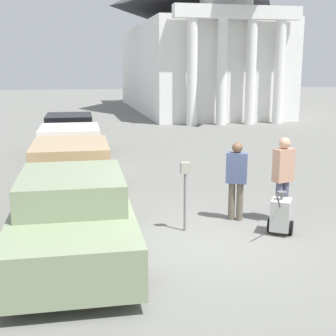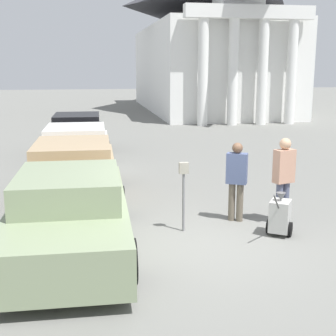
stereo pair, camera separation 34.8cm
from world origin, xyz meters
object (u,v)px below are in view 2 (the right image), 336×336
person_supervisor (284,175)px  church (208,32)px  parked_car_tan (74,175)px  equipment_cart (280,216)px  parked_car_black (78,137)px  parked_car_sage (70,212)px  person_worker (237,177)px  parked_car_white (76,151)px  parking_meter (184,184)px

person_supervisor → church: bearing=-118.5°
person_supervisor → church: church is taller
parked_car_tan → person_supervisor: person_supervisor is taller
equipment_cart → church: 26.57m
parked_car_black → parked_car_sage: bearing=-88.6°
person_worker → equipment_cart: bearing=146.7°
parked_car_white → person_supervisor: size_ratio=2.89×
parking_meter → person_supervisor: (2.11, 0.14, 0.06)m
parking_meter → person_worker: (1.21, 0.44, -0.02)m
parked_car_sage → parked_car_white: (0.00, 6.18, 0.01)m
parked_car_white → equipment_cart: size_ratio=5.16×
equipment_cart → parked_car_sage: bearing=-147.1°
person_supervisor → equipment_cart: (-0.34, -0.68, -0.63)m
person_supervisor → parked_car_white: bearing=-69.8°
parked_car_sage → equipment_cart: size_ratio=5.13×
equipment_cart → parking_meter: bearing=-164.0°
parked_car_sage → equipment_cart: bearing=1.4°
parked_car_white → person_supervisor: person_supervisor is taller
parked_car_sage → person_supervisor: (4.26, 0.67, 0.35)m
parked_car_black → person_worker: 8.61m
parked_car_black → equipment_cart: (3.92, -8.90, -0.32)m
person_worker → equipment_cart: size_ratio=1.67×
parked_car_tan → person_worker: (3.36, -1.81, 0.24)m
parked_car_sage → church: bearing=71.9°
parked_car_black → equipment_cart: 9.73m
parked_car_white → parking_meter: 6.04m
parking_meter → church: (6.92, 25.00, 4.61)m
person_worker → person_supervisor: (0.90, -0.30, 0.08)m
parked_car_tan → person_supervisor: size_ratio=3.00×
parking_meter → person_supervisor: 2.12m
parked_car_white → person_worker: bearing=-55.7°
parked_car_tan → equipment_cart: bearing=-33.9°
parked_car_white → equipment_cart: parked_car_white is taller
parking_meter → person_worker: size_ratio=0.83×
parked_car_tan → parked_car_white: parked_car_tan is taller
parked_car_sage → parked_car_black: parked_car_black is taller
parked_car_black → parking_meter: 8.63m
parked_car_sage → parked_car_white: parked_car_white is taller
parked_car_sage → person_supervisor: bearing=10.4°
parked_car_tan → person_worker: 3.82m
parked_car_tan → equipment_cart: size_ratio=5.34×
parked_car_black → church: church is taller
parked_car_tan → church: 24.98m
parked_car_tan → person_supervisor: (4.26, -2.11, 0.32)m
parked_car_sage → parked_car_black: size_ratio=1.05×
parked_car_black → person_supervisor: size_ratio=2.74×
parked_car_white → parking_meter: size_ratio=3.73×
parked_car_sage → parked_car_tan: 2.78m
parking_meter → parked_car_sage: bearing=-165.9°
person_supervisor → parking_meter: bearing=-13.9°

